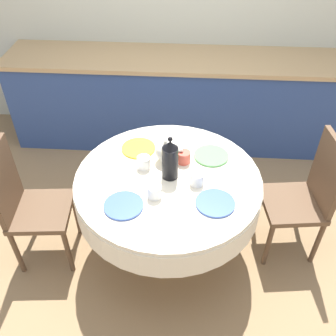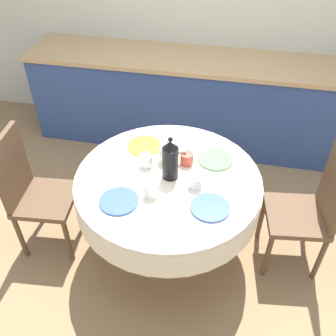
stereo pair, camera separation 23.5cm
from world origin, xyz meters
name	(u,v)px [view 2 (the right image)]	position (x,y,z in m)	size (l,w,h in m)	color
ground_plane	(168,248)	(0.00, 0.00, 0.00)	(12.00, 12.00, 0.00)	#8E704C
wall_back	(207,0)	(0.00, 1.80, 1.30)	(7.00, 0.05, 2.60)	beige
kitchen_counter	(197,101)	(0.00, 1.47, 0.45)	(3.24, 0.64, 0.89)	#2D4784
dining_table	(168,192)	(0.00, 0.00, 0.60)	(1.22, 1.22, 0.73)	olive
chair_left	(311,207)	(0.95, 0.12, 0.53)	(0.45, 0.45, 0.96)	brown
chair_right	(32,189)	(-0.95, -0.09, 0.53)	(0.44, 0.44, 0.96)	brown
plate_near_left	(119,201)	(-0.24, -0.27, 0.73)	(0.24, 0.24, 0.01)	#3856AD
cup_near_left	(151,190)	(-0.07, -0.18, 0.77)	(0.09, 0.09, 0.08)	white
plate_near_right	(210,207)	(0.30, -0.22, 0.73)	(0.24, 0.24, 0.01)	#3856AD
cup_near_right	(196,181)	(0.18, -0.05, 0.77)	(0.09, 0.09, 0.08)	white
plate_far_left	(145,146)	(-0.23, 0.29, 0.73)	(0.24, 0.24, 0.01)	yellow
cup_far_left	(146,160)	(-0.17, 0.09, 0.77)	(0.09, 0.09, 0.08)	white
plate_far_right	(215,159)	(0.28, 0.24, 0.73)	(0.24, 0.24, 0.01)	#5BA85B
cup_far_right	(187,159)	(0.09, 0.17, 0.77)	(0.09, 0.09, 0.08)	#CC4C3D
coffee_carafe	(170,160)	(0.01, 0.01, 0.86)	(0.10, 0.10, 0.31)	black
teapot	(169,152)	(-0.03, 0.17, 0.80)	(0.19, 0.13, 0.18)	silver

